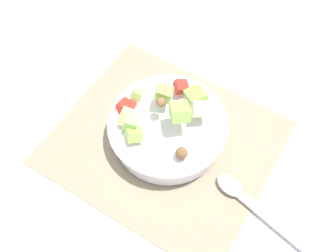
% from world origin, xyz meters
% --- Properties ---
extents(ground_plane, '(2.40, 2.40, 0.00)m').
position_xyz_m(ground_plane, '(0.00, 0.00, 0.00)').
color(ground_plane, silver).
extents(placemat, '(0.43, 0.37, 0.01)m').
position_xyz_m(placemat, '(0.00, 0.00, 0.00)').
color(placemat, gray).
rests_on(placemat, ground_plane).
extents(salad_bowl, '(0.24, 0.24, 0.12)m').
position_xyz_m(salad_bowl, '(-0.00, 0.01, 0.04)').
color(salad_bowl, white).
rests_on(salad_bowl, placemat).
extents(serving_spoon, '(0.21, 0.07, 0.01)m').
position_xyz_m(serving_spoon, '(0.20, -0.03, 0.01)').
color(serving_spoon, '#B7B7BC').
rests_on(serving_spoon, placemat).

